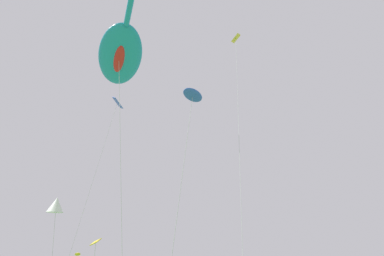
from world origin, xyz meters
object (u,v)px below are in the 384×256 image
big_show_kite (121,51)px  small_kite_triangle_green (56,205)px  small_kite_bird_shape (236,52)px  small_kite_tiny_distant (192,97)px  small_kite_streamer_purple (115,111)px

big_show_kite → small_kite_triangle_green: bearing=25.0°
small_kite_triangle_green → big_show_kite: bearing=132.1°
small_kite_bird_shape → small_kite_tiny_distant: (-4.94, 0.25, -9.47)m
small_kite_triangle_green → small_kite_bird_shape: size_ratio=0.39×
small_kite_streamer_purple → small_kite_tiny_distant: 13.32m
small_kite_bird_shape → small_kite_tiny_distant: 10.69m
small_kite_bird_shape → small_kite_streamer_purple: small_kite_bird_shape is taller
small_kite_triangle_green → small_kite_bird_shape: 15.71m
small_kite_tiny_distant → small_kite_bird_shape: bearing=10.0°
small_kite_bird_shape → small_kite_streamer_purple: size_ratio=1.12×
small_kite_streamer_purple → small_kite_tiny_distant: small_kite_streamer_purple is taller
big_show_kite → small_kite_tiny_distant: size_ratio=1.72×
big_show_kite → small_kite_triangle_green: size_ratio=2.19×
small_kite_streamer_purple → small_kite_triangle_green: bearing=-42.2°
big_show_kite → small_kite_bird_shape: (5.84, -5.89, 1.30)m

